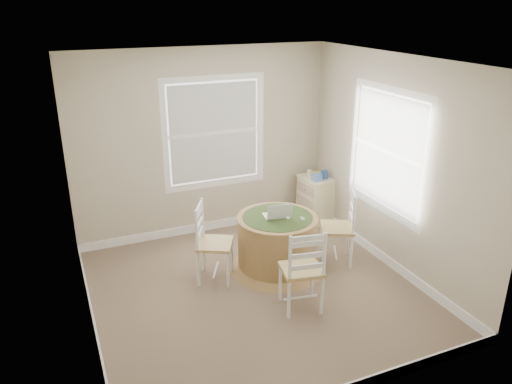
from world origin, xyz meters
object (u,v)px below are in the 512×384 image
round_table (277,241)px  laptop (277,215)px  chair_right (337,228)px  corner_chest (315,199)px  chair_left (215,243)px  chair_near (301,269)px

round_table → laptop: bearing=106.3°
chair_right → corner_chest: (0.38, 1.21, -0.13)m
chair_left → chair_right: (1.55, -0.20, 0.00)m
round_table → corner_chest: 1.57m
laptop → round_table: bearing=108.2°
corner_chest → chair_right: bearing=-112.2°
chair_right → round_table: bearing=-72.8°
round_table → chair_left: (-0.78, 0.06, 0.09)m
chair_right → laptop: 0.82m
round_table → corner_chest: size_ratio=1.68×
round_table → laptop: laptop is taller
chair_left → chair_near: (0.66, -0.93, 0.00)m
round_table → chair_left: bearing=-178.3°
chair_left → corner_chest: (1.93, 1.01, -0.13)m
round_table → chair_right: bearing=-3.6°
round_table → corner_chest: bearing=49.4°
round_table → laptop: 0.35m
round_table → chair_near: bearing=-92.2°
chair_left → laptop: (0.78, -0.06, 0.26)m
chair_left → chair_right: 1.57m
chair_left → laptop: bearing=-66.5°
chair_near → corner_chest: size_ratio=1.37×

